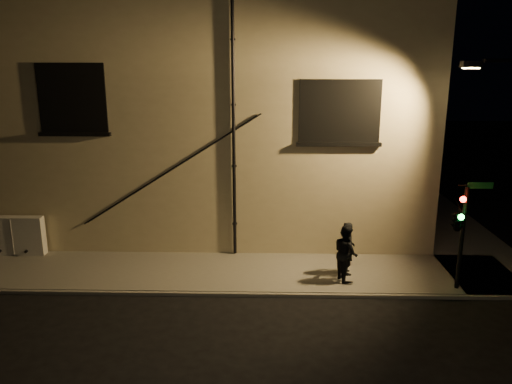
{
  "coord_description": "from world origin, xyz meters",
  "views": [
    {
      "loc": [
        -0.66,
        -13.15,
        6.51
      ],
      "look_at": [
        -1.05,
        1.8,
        2.62
      ],
      "focal_mm": 35.0,
      "sensor_mm": 36.0,
      "label": 1
    }
  ],
  "objects_px": {
    "pedestrian_b": "(346,253)",
    "traffic_signal": "(458,219)",
    "utility_cabinet": "(14,236)",
    "pedestrian_a": "(348,248)"
  },
  "relations": [
    {
      "from": "pedestrian_b",
      "to": "traffic_signal",
      "type": "distance_m",
      "value": 3.31
    },
    {
      "from": "pedestrian_b",
      "to": "utility_cabinet",
      "type": "bearing_deg",
      "value": 64.27
    },
    {
      "from": "utility_cabinet",
      "to": "pedestrian_a",
      "type": "bearing_deg",
      "value": -6.8
    },
    {
      "from": "pedestrian_a",
      "to": "traffic_signal",
      "type": "bearing_deg",
      "value": -116.08
    },
    {
      "from": "pedestrian_a",
      "to": "traffic_signal",
      "type": "relative_size",
      "value": 0.53
    },
    {
      "from": "pedestrian_a",
      "to": "pedestrian_b",
      "type": "xyz_separation_m",
      "value": [
        -0.14,
        -0.45,
        0.02
      ]
    },
    {
      "from": "pedestrian_b",
      "to": "traffic_signal",
      "type": "bearing_deg",
      "value": -118.2
    },
    {
      "from": "utility_cabinet",
      "to": "pedestrian_b",
      "type": "xyz_separation_m",
      "value": [
        10.99,
        -1.78,
        0.19
      ]
    },
    {
      "from": "utility_cabinet",
      "to": "traffic_signal",
      "type": "distance_m",
      "value": 14.26
    },
    {
      "from": "utility_cabinet",
      "to": "pedestrian_b",
      "type": "distance_m",
      "value": 11.14
    }
  ]
}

